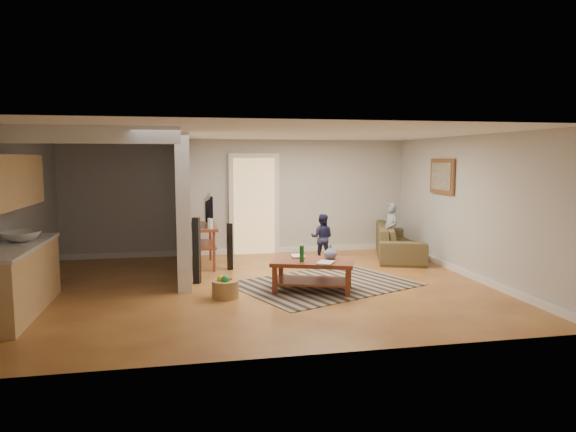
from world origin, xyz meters
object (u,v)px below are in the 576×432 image
object	(u,v)px
speaker_left	(197,250)
speaker_right	(230,247)
sofa	(399,256)
child	(390,259)
tv_console	(204,229)
coffee_table	(314,267)
toy_basket	(225,288)
toddler	(322,261)

from	to	relation	value
speaker_left	speaker_right	size ratio (longest dim) A/B	1.27
sofa	child	distance (m)	0.38
sofa	tv_console	size ratio (longest dim) A/B	1.83
coffee_table	speaker_left	size ratio (longest dim) A/B	1.29
sofa	speaker_right	xyz separation A→B (m)	(-3.67, -0.60, 0.44)
child	tv_console	bearing A→B (deg)	-98.46
sofa	speaker_right	world-z (taller)	speaker_right
sofa	toy_basket	world-z (taller)	toy_basket
tv_console	toddler	world-z (taller)	tv_console
speaker_right	toddler	size ratio (longest dim) A/B	0.91
speaker_right	child	bearing A→B (deg)	-10.49
child	speaker_left	bearing A→B (deg)	-79.33
coffee_table	speaker_left	world-z (taller)	speaker_left
speaker_right	toddler	world-z (taller)	speaker_right
toy_basket	coffee_table	bearing A→B (deg)	5.18
sofa	speaker_right	bearing A→B (deg)	118.28
sofa	coffee_table	bearing A→B (deg)	153.10
tv_console	coffee_table	bearing A→B (deg)	-54.76
tv_console	toddler	size ratio (longest dim) A/B	1.33
speaker_left	toy_basket	size ratio (longest dim) A/B	2.76
child	toddler	distance (m)	1.45
speaker_left	tv_console	bearing A→B (deg)	103.67
toy_basket	toddler	size ratio (longest dim) A/B	0.42
speaker_left	child	bearing A→B (deg)	39.35
speaker_left	sofa	bearing A→B (deg)	40.87
toddler	coffee_table	bearing A→B (deg)	94.49
tv_console	toy_basket	distance (m)	2.45
speaker_right	coffee_table	bearing A→B (deg)	-73.73
speaker_left	toddler	bearing A→B (deg)	49.96
tv_console	child	bearing A→B (deg)	-1.71
tv_console	toy_basket	xyz separation A→B (m)	(0.22, -2.37, -0.58)
sofa	toy_basket	size ratio (longest dim) A/B	5.79
toddler	speaker_left	bearing A→B (deg)	51.34
speaker_left	child	distance (m)	4.25
sofa	coffee_table	distance (m)	3.49
sofa	toy_basket	distance (m)	4.66
speaker_left	toy_basket	distance (m)	1.15
toddler	tv_console	bearing A→B (deg)	23.18
sofa	toddler	xyz separation A→B (m)	(-1.75, -0.14, 0.00)
speaker_right	toy_basket	distance (m)	1.97
coffee_table	speaker_right	world-z (taller)	speaker_right
toy_basket	toddler	bearing A→B (deg)	48.14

